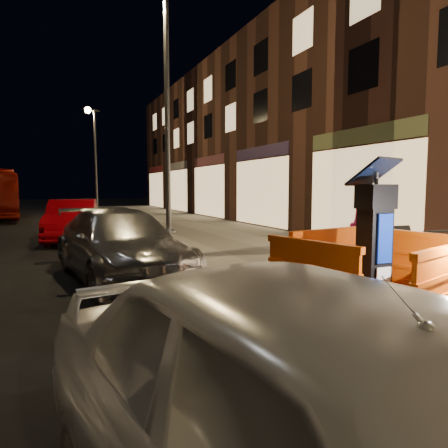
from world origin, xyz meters
name	(u,v)px	position (x,y,z in m)	size (l,w,h in m)	color
ground_plane	(204,296)	(0.00, 0.00, 0.00)	(120.00, 120.00, 0.00)	black
sidewalk	(346,276)	(3.00, 0.00, 0.07)	(6.00, 60.00, 0.15)	gray
kerb	(204,292)	(0.00, 0.00, 0.07)	(0.30, 60.00, 0.15)	slate
parking_kiosk	(374,245)	(1.36, -2.36, 1.10)	(0.60, 0.60, 1.90)	black
barrier_front	(441,297)	(1.36, -3.31, 0.68)	(1.36, 0.56, 1.06)	#F45308
barrier_back	(325,265)	(1.36, -1.41, 0.68)	(1.36, 0.56, 1.06)	#F45308
barrier_kerbside	(310,286)	(0.41, -2.36, 0.68)	(1.36, 0.56, 1.06)	#F45308
barrier_bldgside	(427,272)	(2.31, -2.36, 0.68)	(1.36, 0.56, 1.06)	#F45308
car_silver	(122,278)	(-1.04, 1.92, 0.00)	(1.91, 4.70, 1.36)	#AAAAAE
car_red	(73,241)	(-1.59, 8.35, 0.00)	(1.48, 4.25, 1.40)	#A30510
man	(361,230)	(3.06, -0.28, 1.01)	(0.63, 0.41, 1.72)	#A4124C
stroller	(406,256)	(3.26, -1.18, 0.64)	(0.50, 0.78, 0.97)	black
street_lamp_mid	(167,129)	(0.25, 3.00, 3.15)	(0.12, 0.12, 6.00)	#3F3F44
street_lamp_far	(96,164)	(0.25, 18.00, 3.15)	(0.12, 0.12, 6.00)	#3F3F44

